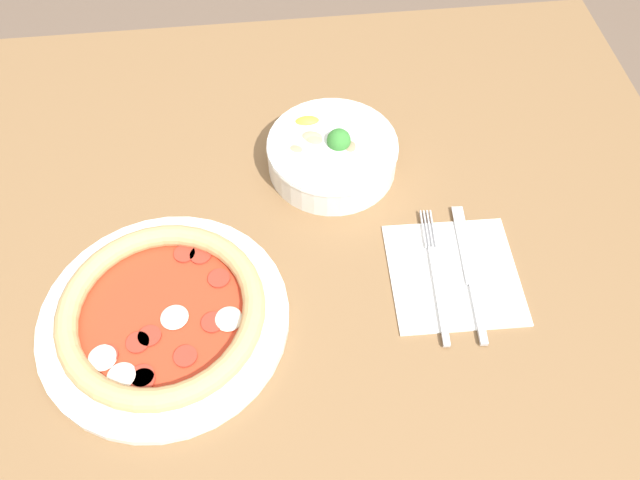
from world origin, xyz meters
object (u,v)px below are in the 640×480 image
(pizza, at_px, (163,314))
(bowl, at_px, (332,152))
(fork, at_px, (435,275))
(knife, at_px, (471,277))

(pizza, xyz_separation_m, bowl, (0.22, 0.22, 0.01))
(bowl, relative_size, fork, 0.92)
(bowl, bearing_deg, fork, -62.09)
(pizza, bearing_deg, bowl, 44.61)
(bowl, xyz_separation_m, knife, (0.15, -0.20, -0.02))
(pizza, height_order, knife, pizza)
(pizza, xyz_separation_m, knife, (0.37, 0.02, -0.01))
(knife, bearing_deg, fork, 85.82)
(bowl, bearing_deg, knife, -54.15)
(bowl, height_order, knife, bowl)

